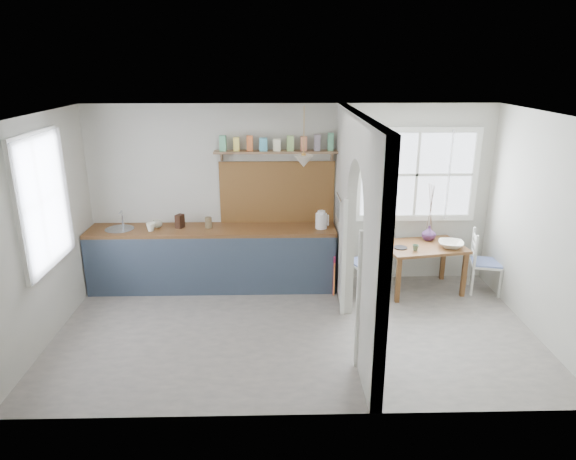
{
  "coord_description": "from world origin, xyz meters",
  "views": [
    {
      "loc": [
        -0.23,
        -5.61,
        3.15
      ],
      "look_at": [
        -0.08,
        0.35,
        1.18
      ],
      "focal_mm": 32.0,
      "sensor_mm": 36.0,
      "label": 1
    }
  ],
  "objects_px": {
    "chair_left": "(366,262)",
    "kettle": "(321,219)",
    "chair_right": "(486,262)",
    "vase": "(429,233)",
    "dining_table": "(422,268)"
  },
  "relations": [
    {
      "from": "dining_table",
      "to": "chair_left",
      "type": "relative_size",
      "value": 1.19
    },
    {
      "from": "chair_left",
      "to": "vase",
      "type": "xyz_separation_m",
      "value": [
        0.94,
        0.28,
        0.33
      ]
    },
    {
      "from": "kettle",
      "to": "vase",
      "type": "height_order",
      "value": "kettle"
    },
    {
      "from": "chair_left",
      "to": "vase",
      "type": "height_order",
      "value": "chair_left"
    },
    {
      "from": "dining_table",
      "to": "kettle",
      "type": "distance_m",
      "value": 1.61
    },
    {
      "from": "chair_left",
      "to": "chair_right",
      "type": "relative_size",
      "value": 1.03
    },
    {
      "from": "chair_right",
      "to": "vase",
      "type": "distance_m",
      "value": 0.89
    },
    {
      "from": "dining_table",
      "to": "chair_left",
      "type": "xyz_separation_m",
      "value": [
        -0.82,
        -0.05,
        0.12
      ]
    },
    {
      "from": "dining_table",
      "to": "vase",
      "type": "xyz_separation_m",
      "value": [
        0.13,
        0.23,
        0.45
      ]
    },
    {
      "from": "chair_left",
      "to": "kettle",
      "type": "height_order",
      "value": "kettle"
    },
    {
      "from": "chair_right",
      "to": "kettle",
      "type": "height_order",
      "value": "kettle"
    },
    {
      "from": "vase",
      "to": "chair_right",
      "type": "bearing_deg",
      "value": -20.91
    },
    {
      "from": "chair_left",
      "to": "chair_right",
      "type": "bearing_deg",
      "value": 69.81
    },
    {
      "from": "kettle",
      "to": "vase",
      "type": "bearing_deg",
      "value": 6.25
    },
    {
      "from": "chair_left",
      "to": "kettle",
      "type": "xyz_separation_m",
      "value": [
        -0.62,
        0.21,
        0.57
      ]
    }
  ]
}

